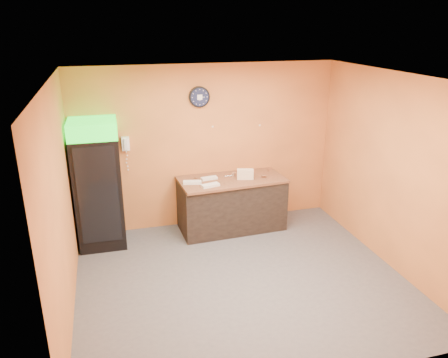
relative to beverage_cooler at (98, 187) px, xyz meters
name	(u,v)px	position (x,y,z in m)	size (l,w,h in m)	color
floor	(241,279)	(1.85, -1.60, -1.00)	(4.50, 4.50, 0.00)	#47474C
back_wall	(207,147)	(1.85, 0.40, 0.40)	(4.50, 0.02, 2.80)	orange
left_wall	(61,205)	(-0.40, -1.60, 0.40)	(0.02, 4.00, 2.80)	orange
right_wall	(392,172)	(4.10, -1.60, 0.40)	(0.02, 4.00, 2.80)	orange
ceiling	(244,78)	(1.85, -1.60, 1.80)	(4.50, 4.00, 0.02)	white
beverage_cooler	(98,187)	(0.00, 0.00, 0.00)	(0.73, 0.74, 2.05)	black
prep_counter	(232,205)	(2.18, 0.00, -0.56)	(1.77, 0.79, 0.89)	black
wall_clock	(199,97)	(1.72, 0.37, 1.26)	(0.35, 0.06, 0.35)	black
wall_phone	(126,144)	(0.48, 0.34, 0.57)	(0.12, 0.11, 0.23)	white
butcher_paper	(232,179)	(2.18, 0.00, -0.09)	(1.77, 0.86, 0.04)	brown
sub_roll_stack	(245,174)	(2.39, -0.09, 0.01)	(0.29, 0.16, 0.18)	beige
wrapped_sandwich_left	(192,182)	(1.48, -0.06, -0.05)	(0.30, 0.12, 0.04)	silver
wrapped_sandwich_mid	(210,185)	(1.74, -0.27, -0.05)	(0.30, 0.12, 0.04)	silver
wrapped_sandwich_right	(209,178)	(1.80, 0.06, -0.06)	(0.27, 0.11, 0.04)	silver
kitchen_tool	(234,174)	(2.24, 0.10, -0.04)	(0.07, 0.07, 0.07)	silver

